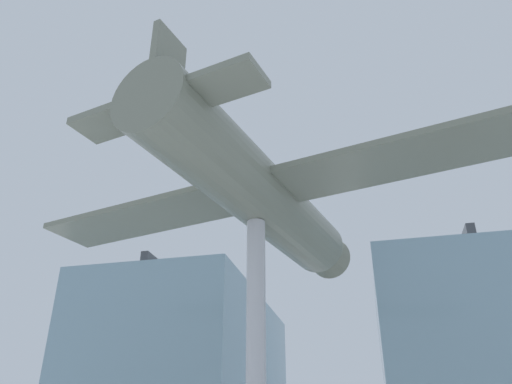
{
  "coord_description": "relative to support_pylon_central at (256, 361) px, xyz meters",
  "views": [
    {
      "loc": [
        2.97,
        -12.64,
        1.86
      ],
      "look_at": [
        0.0,
        0.0,
        8.51
      ],
      "focal_mm": 35.0,
      "sensor_mm": 36.0,
      "label": 1
    }
  ],
  "objects": [
    {
      "name": "glass_pavilion_right",
      "position": [
        7.26,
        14.85,
        0.99
      ],
      "size": [
        8.19,
        14.95,
        10.12
      ],
      "color": "#7593A3",
      "rests_on": "ground_plane"
    },
    {
      "name": "support_pylon_central",
      "position": [
        0.0,
        0.0,
        0.0
      ],
      "size": [
        0.51,
        0.51,
        7.55
      ],
      "color": "#B7B7BC",
      "rests_on": "ground_plane"
    },
    {
      "name": "suspended_airplane",
      "position": [
        0.08,
        0.32,
        4.75
      ],
      "size": [
        15.12,
        12.15,
        3.13
      ],
      "rotation": [
        0.0,
        0.0,
        -0.24
      ],
      "color": "slate",
      "rests_on": "support_pylon_central"
    }
  ]
}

